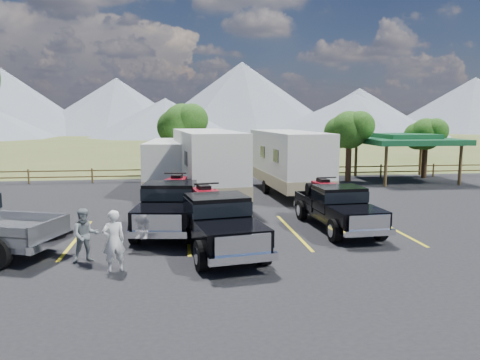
{
  "coord_description": "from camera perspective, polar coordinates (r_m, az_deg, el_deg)",
  "views": [
    {
      "loc": [
        -2.27,
        -13.07,
        4.46
      ],
      "look_at": [
        0.39,
        7.38,
        1.6
      ],
      "focal_mm": 35.0,
      "sensor_mm": 36.0,
      "label": 1
    }
  ],
  "objects": [
    {
      "name": "ground",
      "position": [
        13.99,
        2.34,
        -10.69
      ],
      "size": [
        320.0,
        320.0,
        0.0
      ],
      "primitive_type": "plane",
      "color": "#4A5926",
      "rests_on": "ground"
    },
    {
      "name": "asphalt_lot",
      "position": [
        16.82,
        0.6,
        -7.4
      ],
      "size": [
        44.0,
        34.0,
        0.04
      ],
      "primitive_type": "cube",
      "color": "black",
      "rests_on": "ground"
    },
    {
      "name": "stall_lines",
      "position": [
        17.77,
        0.15,
        -6.49
      ],
      "size": [
        12.12,
        5.5,
        0.01
      ],
      "color": "gold",
      "rests_on": "asphalt_lot"
    },
    {
      "name": "tree_ne_a",
      "position": [
        32.13,
        13.14,
        5.95
      ],
      "size": [
        3.11,
        2.92,
        4.76
      ],
      "color": "black",
      "rests_on": "ground"
    },
    {
      "name": "tree_ne_b",
      "position": [
        35.57,
        21.68,
        5.2
      ],
      "size": [
        2.77,
        2.59,
        4.27
      ],
      "color": "black",
      "rests_on": "ground"
    },
    {
      "name": "tree_north",
      "position": [
        32.09,
        -7.04,
        6.72
      ],
      "size": [
        3.46,
        3.24,
        5.25
      ],
      "color": "black",
      "rests_on": "ground"
    },
    {
      "name": "rail_fence",
      "position": [
        32.09,
        0.28,
        1.0
      ],
      "size": [
        36.12,
        0.12,
        1.0
      ],
      "color": "brown",
      "rests_on": "ground"
    },
    {
      "name": "pavilion",
      "position": [
        33.76,
        19.54,
        4.6
      ],
      "size": [
        6.2,
        6.2,
        3.22
      ],
      "color": "brown",
      "rests_on": "ground"
    },
    {
      "name": "mountain_range",
      "position": [
        119.21,
        -10.13,
        9.41
      ],
      "size": [
        209.0,
        71.0,
        20.0
      ],
      "color": "slate",
      "rests_on": "ground"
    },
    {
      "name": "rig_left",
      "position": [
        18.44,
        -8.37,
        -2.86
      ],
      "size": [
        2.84,
        6.44,
        2.08
      ],
      "rotation": [
        0.0,
        0.0,
        -0.13
      ],
      "color": "black",
      "rests_on": "asphalt_lot"
    },
    {
      "name": "rig_center",
      "position": [
        15.59,
        -3.05,
        -4.82
      ],
      "size": [
        2.98,
        6.4,
        2.05
      ],
      "rotation": [
        0.0,
        0.0,
        0.17
      ],
      "color": "black",
      "rests_on": "asphalt_lot"
    },
    {
      "name": "rig_right",
      "position": [
        18.74,
        11.7,
        -3.05
      ],
      "size": [
        2.26,
        5.77,
        1.9
      ],
      "rotation": [
        0.0,
        0.0,
        0.06
      ],
      "color": "black",
      "rests_on": "asphalt_lot"
    },
    {
      "name": "trailer_left",
      "position": [
        27.48,
        -8.68,
        1.81
      ],
      "size": [
        2.7,
        8.55,
        2.96
      ],
      "rotation": [
        0.0,
        0.0,
        -0.07
      ],
      "color": "silver",
      "rests_on": "asphalt_lot"
    },
    {
      "name": "trailer_center",
      "position": [
        24.3,
        -4.01,
        1.92
      ],
      "size": [
        3.55,
        10.5,
        3.63
      ],
      "rotation": [
        0.0,
        0.0,
        0.1
      ],
      "color": "silver",
      "rests_on": "asphalt_lot"
    },
    {
      "name": "trailer_right",
      "position": [
        26.46,
        5.93,
        2.27
      ],
      "size": [
        3.15,
        10.17,
        3.52
      ],
      "rotation": [
        0.0,
        0.0,
        0.07
      ],
      "color": "silver",
      "rests_on": "asphalt_lot"
    },
    {
      "name": "person_a",
      "position": [
        13.85,
        -15.15,
        -7.15
      ],
      "size": [
        0.76,
        0.63,
        1.78
      ],
      "primitive_type": "imported",
      "rotation": [
        0.0,
        0.0,
        3.51
      ],
      "color": "silver",
      "rests_on": "asphalt_lot"
    },
    {
      "name": "person_b",
      "position": [
        14.94,
        -18.36,
        -6.43
      ],
      "size": [
        0.95,
        0.83,
        1.65
      ],
      "primitive_type": "imported",
      "rotation": [
        0.0,
        0.0,
        0.29
      ],
      "color": "slate",
      "rests_on": "asphalt_lot"
    }
  ]
}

